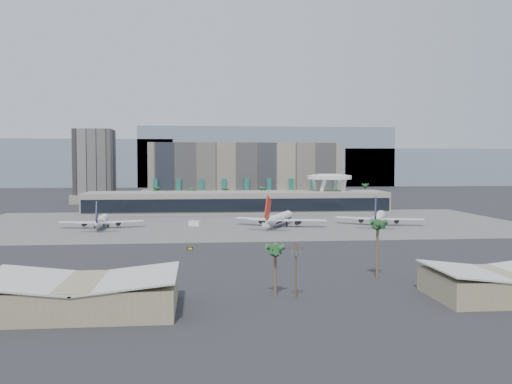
{
  "coord_description": "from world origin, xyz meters",
  "views": [
    {
      "loc": [
        -22.7,
        -214.01,
        29.0
      ],
      "look_at": [
        3.56,
        40.0,
        15.53
      ],
      "focal_mm": 40.0,
      "sensor_mm": 36.0,
      "label": 1
    }
  ],
  "objects": [
    {
      "name": "airliner_right",
      "position": [
        60.11,
        39.13,
        3.62
      ],
      "size": [
        38.13,
        39.32,
        14.36
      ],
      "rotation": [
        0.0,
        0.0,
        -0.39
      ],
      "color": "white",
      "rests_on": "ground"
    },
    {
      "name": "airliner_left",
      "position": [
        -64.67,
        39.94,
        3.29
      ],
      "size": [
        36.67,
        37.81,
        13.05
      ],
      "rotation": [
        0.0,
        0.0,
        0.06
      ],
      "color": "white",
      "rests_on": "ground"
    },
    {
      "name": "airliner_centre",
      "position": [
        13.85,
        38.28,
        3.8
      ],
      "size": [
        39.8,
        41.0,
        15.09
      ],
      "rotation": [
        0.0,
        0.0,
        -0.41
      ],
      "color": "white",
      "rests_on": "ground"
    },
    {
      "name": "palm_row",
      "position": [
        7.0,
        145.0,
        10.5
      ],
      "size": [
        157.8,
        2.8,
        13.1
      ],
      "color": "brown",
      "rests_on": "ground"
    },
    {
      "name": "saucer_structure",
      "position": [
        55.0,
        116.0,
        18.45
      ],
      "size": [
        26.0,
        26.0,
        21.89
      ],
      "color": "white",
      "rests_on": "ground"
    },
    {
      "name": "taxiway_sign",
      "position": [
        -25.17,
        -26.41,
        0.47
      ],
      "size": [
        2.08,
        0.98,
        0.96
      ],
      "rotation": [
        0.0,
        0.0,
        -0.34
      ],
      "color": "black",
      "rests_on": "ground"
    },
    {
      "name": "hangar_left",
      "position": [
        -45.0,
        -102.0,
        3.2
      ],
      "size": [
        36.65,
        22.6,
        7.55
      ],
      "color": "tan",
      "rests_on": "ground"
    },
    {
      "name": "service_vehicle_b",
      "position": [
        7.87,
        38.45,
        0.85
      ],
      "size": [
        3.72,
        2.75,
        1.71
      ],
      "primitive_type": "cube",
      "rotation": [
        0.0,
        0.0,
        -0.28
      ],
      "color": "silver",
      "rests_on": "ground"
    },
    {
      "name": "utility_pole",
      "position": [
        -2.0,
        -96.09,
        7.14
      ],
      "size": [
        3.2,
        0.85,
        12.0
      ],
      "color": "#4C3826",
      "rests_on": "ground"
    },
    {
      "name": "terminal",
      "position": [
        0.0,
        109.84,
        6.52
      ],
      "size": [
        170.0,
        32.5,
        14.5
      ],
      "color": "gray",
      "rests_on": "ground"
    },
    {
      "name": "near_palm_a",
      "position": [
        -5.96,
        -92.62,
        8.44
      ],
      "size": [
        6.0,
        6.0,
        11.26
      ],
      "color": "brown",
      "rests_on": "ground"
    },
    {
      "name": "apron_pad",
      "position": [
        0.0,
        55.0,
        0.03
      ],
      "size": [
        260.0,
        130.0,
        0.06
      ],
      "primitive_type": "cube",
      "color": "#5B5B59",
      "rests_on": "ground"
    },
    {
      "name": "service_vehicle_a",
      "position": [
        -24.06,
        44.02,
        1.19
      ],
      "size": [
        5.42,
        4.03,
        2.39
      ],
      "primitive_type": "cube",
      "rotation": [
        0.0,
        0.0,
        -0.38
      ],
      "color": "white",
      "rests_on": "ground"
    },
    {
      "name": "ground",
      "position": [
        0.0,
        0.0,
        0.0
      ],
      "size": [
        900.0,
        900.0,
        0.0
      ],
      "primitive_type": "plane",
      "color": "#232326",
      "rests_on": "ground"
    },
    {
      "name": "office_tower",
      "position": [
        -95.0,
        200.0,
        22.94
      ],
      "size": [
        30.0,
        30.0,
        52.0
      ],
      "color": "black",
      "rests_on": "ground"
    },
    {
      "name": "hangar_right",
      "position": [
        42.0,
        -100.0,
        2.95
      ],
      "size": [
        30.55,
        20.6,
        6.89
      ],
      "color": "tan",
      "rests_on": "ground"
    },
    {
      "name": "near_palm_b",
      "position": [
        22.13,
        -76.18,
        11.88
      ],
      "size": [
        6.0,
        6.0,
        14.79
      ],
      "color": "brown",
      "rests_on": "ground"
    },
    {
      "name": "hotel",
      "position": [
        10.0,
        174.41,
        16.81
      ],
      "size": [
        140.0,
        30.0,
        42.0
      ],
      "color": "gray",
      "rests_on": "ground"
    },
    {
      "name": "mountain_ridge",
      "position": [
        27.88,
        470.0,
        29.89
      ],
      "size": [
        680.0,
        60.0,
        70.0
      ],
      "color": "gray",
      "rests_on": "ground"
    }
  ]
}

